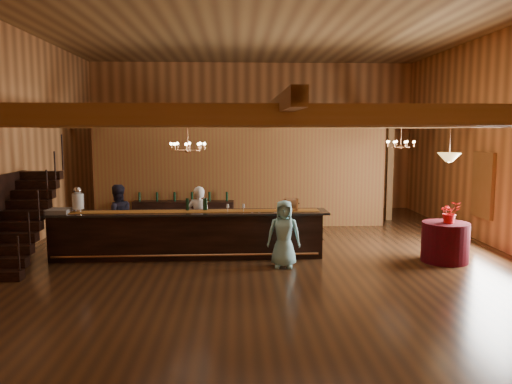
{
  "coord_description": "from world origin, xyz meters",
  "views": [
    {
      "loc": [
        -0.63,
        -11.93,
        3.0
      ],
      "look_at": [
        -0.14,
        0.4,
        1.47
      ],
      "focal_mm": 35.0,
      "sensor_mm": 36.0,
      "label": 1
    }
  ],
  "objects_px": {
    "tasting_bar": "(188,234)",
    "floor_plant": "(347,204)",
    "guest": "(284,234)",
    "pendant_lamp": "(449,157)",
    "bartender": "(199,219)",
    "raffle_drum": "(291,204)",
    "staff_second": "(117,218)",
    "round_table": "(445,242)",
    "beverage_dispenser": "(78,200)",
    "chandelier_left": "(188,146)",
    "backbar_shelf": "(184,215)",
    "chandelier_right": "(401,144)"
  },
  "relations": [
    {
      "from": "tasting_bar",
      "to": "round_table",
      "type": "bearing_deg",
      "value": -6.81
    },
    {
      "from": "tasting_bar",
      "to": "staff_second",
      "type": "relative_size",
      "value": 3.96
    },
    {
      "from": "raffle_drum",
      "to": "guest",
      "type": "bearing_deg",
      "value": -105.59
    },
    {
      "from": "beverage_dispenser",
      "to": "raffle_drum",
      "type": "bearing_deg",
      "value": -0.23
    },
    {
      "from": "tasting_bar",
      "to": "chandelier_left",
      "type": "distance_m",
      "value": 2.08
    },
    {
      "from": "chandelier_right",
      "to": "guest",
      "type": "relative_size",
      "value": 0.54
    },
    {
      "from": "raffle_drum",
      "to": "guest",
      "type": "relative_size",
      "value": 0.23
    },
    {
      "from": "staff_second",
      "to": "raffle_drum",
      "type": "bearing_deg",
      "value": 146.25
    },
    {
      "from": "beverage_dispenser",
      "to": "raffle_drum",
      "type": "distance_m",
      "value": 4.97
    },
    {
      "from": "guest",
      "to": "floor_plant",
      "type": "relative_size",
      "value": 1.18
    },
    {
      "from": "backbar_shelf",
      "to": "pendant_lamp",
      "type": "xyz_separation_m",
      "value": [
        6.39,
        -4.09,
        1.97
      ]
    },
    {
      "from": "staff_second",
      "to": "backbar_shelf",
      "type": "bearing_deg",
      "value": -139.91
    },
    {
      "from": "raffle_drum",
      "to": "backbar_shelf",
      "type": "xyz_separation_m",
      "value": [
        -2.9,
        3.5,
        -0.85
      ]
    },
    {
      "from": "tasting_bar",
      "to": "backbar_shelf",
      "type": "height_order",
      "value": "tasting_bar"
    },
    {
      "from": "beverage_dispenser",
      "to": "chandelier_right",
      "type": "relative_size",
      "value": 0.75
    },
    {
      "from": "pendant_lamp",
      "to": "floor_plant",
      "type": "xyz_separation_m",
      "value": [
        -1.2,
        4.77,
        -1.77
      ]
    },
    {
      "from": "raffle_drum",
      "to": "chandelier_left",
      "type": "bearing_deg",
      "value": -179.06
    },
    {
      "from": "beverage_dispenser",
      "to": "staff_second",
      "type": "distance_m",
      "value": 1.15
    },
    {
      "from": "bartender",
      "to": "guest",
      "type": "xyz_separation_m",
      "value": [
        1.96,
        -1.55,
        -0.07
      ]
    },
    {
      "from": "pendant_lamp",
      "to": "guest",
      "type": "xyz_separation_m",
      "value": [
        -3.74,
        -0.3,
        -1.66
      ]
    },
    {
      "from": "staff_second",
      "to": "round_table",
      "type": "bearing_deg",
      "value": 146.24
    },
    {
      "from": "raffle_drum",
      "to": "bartender",
      "type": "distance_m",
      "value": 2.35
    },
    {
      "from": "round_table",
      "to": "tasting_bar",
      "type": "bearing_deg",
      "value": 174.16
    },
    {
      "from": "pendant_lamp",
      "to": "bartender",
      "type": "bearing_deg",
      "value": 167.71
    },
    {
      "from": "backbar_shelf",
      "to": "floor_plant",
      "type": "height_order",
      "value": "floor_plant"
    },
    {
      "from": "tasting_bar",
      "to": "floor_plant",
      "type": "bearing_deg",
      "value": 40.36
    },
    {
      "from": "round_table",
      "to": "guest",
      "type": "distance_m",
      "value": 3.76
    },
    {
      "from": "floor_plant",
      "to": "staff_second",
      "type": "bearing_deg",
      "value": -152.18
    },
    {
      "from": "chandelier_left",
      "to": "pendant_lamp",
      "type": "height_order",
      "value": "same"
    },
    {
      "from": "chandelier_left",
      "to": "beverage_dispenser",
      "type": "bearing_deg",
      "value": 178.67
    },
    {
      "from": "raffle_drum",
      "to": "bartender",
      "type": "xyz_separation_m",
      "value": [
        -2.22,
        0.65,
        -0.46
      ]
    },
    {
      "from": "beverage_dispenser",
      "to": "backbar_shelf",
      "type": "height_order",
      "value": "beverage_dispenser"
    },
    {
      "from": "tasting_bar",
      "to": "beverage_dispenser",
      "type": "bearing_deg",
      "value": 178.78
    },
    {
      "from": "chandelier_left",
      "to": "pendant_lamp",
      "type": "bearing_deg",
      "value": -5.4
    },
    {
      "from": "backbar_shelf",
      "to": "guest",
      "type": "distance_m",
      "value": 5.14
    },
    {
      "from": "chandelier_left",
      "to": "pendant_lamp",
      "type": "relative_size",
      "value": 0.89
    },
    {
      "from": "tasting_bar",
      "to": "beverage_dispenser",
      "type": "xyz_separation_m",
      "value": [
        -2.53,
        0.01,
        0.83
      ]
    },
    {
      "from": "beverage_dispenser",
      "to": "staff_second",
      "type": "height_order",
      "value": "beverage_dispenser"
    },
    {
      "from": "staff_second",
      "to": "guest",
      "type": "bearing_deg",
      "value": 133.79
    },
    {
      "from": "backbar_shelf",
      "to": "chandelier_right",
      "type": "bearing_deg",
      "value": -7.41
    },
    {
      "from": "raffle_drum",
      "to": "staff_second",
      "type": "distance_m",
      "value": 4.33
    },
    {
      "from": "tasting_bar",
      "to": "round_table",
      "type": "xyz_separation_m",
      "value": [
        5.93,
        -0.61,
        -0.1
      ]
    },
    {
      "from": "round_table",
      "to": "pendant_lamp",
      "type": "height_order",
      "value": "pendant_lamp"
    },
    {
      "from": "staff_second",
      "to": "floor_plant",
      "type": "bearing_deg",
      "value": -176.26
    },
    {
      "from": "raffle_drum",
      "to": "beverage_dispenser",
      "type": "bearing_deg",
      "value": 179.77
    },
    {
      "from": "raffle_drum",
      "to": "chandelier_left",
      "type": "height_order",
      "value": "chandelier_left"
    },
    {
      "from": "raffle_drum",
      "to": "bartender",
      "type": "height_order",
      "value": "bartender"
    },
    {
      "from": "backbar_shelf",
      "to": "bartender",
      "type": "bearing_deg",
      "value": -73.1
    },
    {
      "from": "staff_second",
      "to": "guest",
      "type": "relative_size",
      "value": 1.13
    },
    {
      "from": "pendant_lamp",
      "to": "backbar_shelf",
      "type": "bearing_deg",
      "value": 147.36
    }
  ]
}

